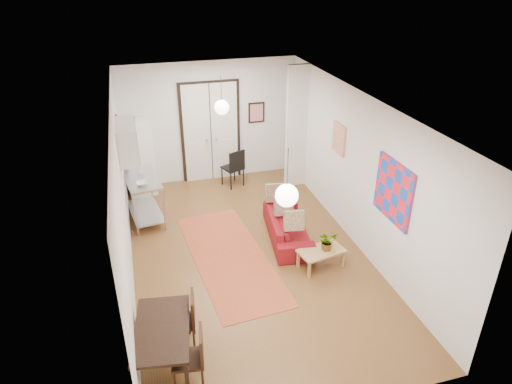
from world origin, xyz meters
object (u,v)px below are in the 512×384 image
object	(u,v)px
sofa	(288,226)
dining_table	(162,332)
fridge	(139,158)
dining_chair_far	(187,350)
coffee_table	(321,252)
black_side_chair	(232,163)
kitchen_counter	(143,193)
dining_chair_near	(180,313)

from	to	relation	value
sofa	dining_table	bearing A→B (deg)	142.16
fridge	dining_chair_far	distance (m)	5.68
sofa	coffee_table	size ratio (longest dim) A/B	2.07
sofa	dining_chair_far	size ratio (longest dim) A/B	2.14
black_side_chair	sofa	bearing A→B (deg)	77.98
coffee_table	dining_table	world-z (taller)	dining_table
kitchen_counter	dining_chair_near	distance (m)	3.65
dining_chair_far	dining_table	bearing A→B (deg)	-126.10
dining_chair_near	black_side_chair	world-z (taller)	black_side_chair
black_side_chair	kitchen_counter	bearing A→B (deg)	6.42
dining_chair_far	black_side_chair	size ratio (longest dim) A/B	0.90
kitchen_counter	fridge	size ratio (longest dim) A/B	0.77
kitchen_counter	black_side_chair	size ratio (longest dim) A/B	1.42
black_side_chair	coffee_table	bearing A→B (deg)	78.76
sofa	black_side_chair	size ratio (longest dim) A/B	1.93
coffee_table	black_side_chair	distance (m)	3.83
fridge	black_side_chair	size ratio (longest dim) A/B	1.85
sofa	dining_chair_near	world-z (taller)	dining_chair_near
fridge	black_side_chair	xyz separation A→B (m)	(2.14, -0.14, -0.32)
sofa	black_side_chair	xyz separation A→B (m)	(-0.50, 2.69, 0.29)
fridge	dining_table	size ratio (longest dim) A/B	1.31
coffee_table	dining_chair_far	bearing A→B (deg)	-145.94
dining_table	dining_chair_far	world-z (taller)	dining_chair_far
kitchen_counter	dining_table	xyz separation A→B (m)	(0.00, -4.07, -0.03)
kitchen_counter	dining_chair_near	size ratio (longest dim) A/B	1.57
dining_chair_near	coffee_table	bearing A→B (deg)	120.62
kitchen_counter	dining_chair_far	xyz separation A→B (m)	(0.27, -4.33, -0.15)
dining_chair_near	black_side_chair	distance (m)	5.17
fridge	dining_chair_far	bearing A→B (deg)	-94.60
kitchen_counter	black_side_chair	distance (m)	2.45
sofa	black_side_chair	bearing A→B (deg)	18.57
sofa	dining_chair_far	xyz separation A→B (m)	(-2.37, -2.84, 0.22)
kitchen_counter	fridge	xyz separation A→B (m)	(0.00, 1.33, 0.24)
kitchen_counter	dining_chair_near	world-z (taller)	kitchen_counter
coffee_table	fridge	bearing A→B (deg)	126.67
black_side_chair	dining_table	bearing A→B (deg)	45.22
coffee_table	dining_table	xyz separation A→B (m)	(-2.90, -1.51, 0.30)
dining_chair_far	black_side_chair	distance (m)	5.83
coffee_table	dining_table	size ratio (longest dim) A/B	0.66
dining_chair_far	fridge	bearing A→B (deg)	-168.88
kitchen_counter	dining_chair_far	world-z (taller)	kitchen_counter
coffee_table	dining_chair_near	distance (m)	2.84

